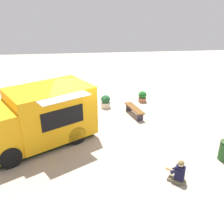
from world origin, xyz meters
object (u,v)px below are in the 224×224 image
Objects in this scene: planter_flowering_far at (106,102)px; food_truck at (38,119)px; person_customer at (179,173)px; planter_flowering_side at (142,97)px; plaza_bench at (134,110)px.

food_truck is at bearing 138.94° from planter_flowering_far.
person_customer is 7.60m from planter_flowering_side.
planter_flowering_side is (0.67, -2.37, -0.03)m from planter_flowering_far.
food_truck reaches higher than person_customer.
person_customer is at bearing -121.97° from food_truck.
food_truck is 2.99× the size of plaza_bench.
plaza_bench is at bearing -132.02° from planter_flowering_far.
plaza_bench is (2.37, -4.69, -0.83)m from food_truck.
plaza_bench is at bearing 4.96° from person_customer.
planter_flowering_side is at bearing -52.01° from food_truck.
planter_flowering_far reaches higher than plaza_bench.
planter_flowering_far is at bearing 15.78° from person_customer.
food_truck is 7.14m from planter_flowering_side.
person_customer is at bearing -164.22° from planter_flowering_far.
person_customer is 0.50× the size of plaza_bench.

